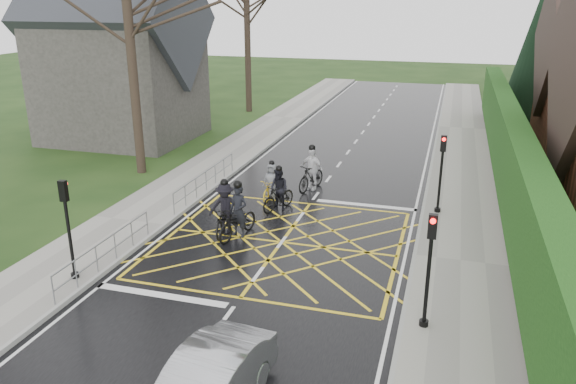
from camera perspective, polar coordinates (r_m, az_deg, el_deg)
The scene contains 20 objects.
ground at distance 19.67m, azimuth -0.65°, elevation -5.14°, with size 120.00×120.00×0.00m, color black.
road at distance 19.67m, azimuth -0.65°, elevation -5.12°, with size 9.00×80.00×0.01m, color black.
sidewalk_right at distance 18.93m, azimuth 17.11°, elevation -6.83°, with size 3.00×80.00×0.15m, color gray.
sidewalk_left at distance 22.03m, azimuth -15.77°, elevation -2.94°, with size 3.00×80.00×0.15m, color gray.
stone_wall at distance 24.51m, azimuth 21.31°, elevation -0.60°, with size 0.50×38.00×0.70m, color slate.
hedge at distance 24.02m, azimuth 21.81°, elevation 3.33°, with size 0.90×38.00×2.80m, color #12350E.
conifer at distance 43.58m, azimuth 24.31°, elevation 13.49°, with size 4.60×4.60×10.00m.
church at distance 34.82m, azimuth -16.82°, elevation 13.19°, with size 8.80×7.80×11.00m.
tree_near at distance 27.18m, azimuth -16.08°, elevation 18.10°, with size 9.24×9.24×11.44m.
tree_far at distance 41.76m, azimuth -4.21°, elevation 17.92°, with size 8.40×8.40×10.40m.
railing_south at distance 18.39m, azimuth -18.05°, elevation -5.29°, with size 0.05×5.04×1.03m.
railing_north at distance 24.47m, azimuth -8.35°, elevation 1.59°, with size 0.05×6.04×1.03m.
traffic_light_ne at distance 22.27m, azimuth 15.25°, elevation 1.69°, with size 0.24×0.31×3.21m.
traffic_light_se at distance 14.44m, azimuth 14.07°, elevation -7.95°, with size 0.24×0.31×3.21m.
traffic_light_sw at distance 17.58m, azimuth -21.36°, elevation -3.71°, with size 0.24×0.31×3.21m.
cyclist_rear at distance 19.93m, azimuth -5.10°, elevation -2.75°, with size 1.26×2.28×2.10m.
cyclist_back at distance 22.39m, azimuth -0.96°, elevation -0.12°, with size 1.21×1.90×1.84m.
cyclist_mid at distance 20.36m, azimuth -6.43°, elevation -2.13°, with size 1.28×2.16×2.02m.
cyclist_front at distance 24.72m, azimuth 2.39°, elevation 1.90°, with size 1.19×2.14×2.06m.
cyclist_lead at distance 23.69m, azimuth -1.69°, elevation 0.67°, with size 0.77×1.74×1.67m.
Camera 1 is at (5.29, -17.12, 8.12)m, focal length 35.00 mm.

